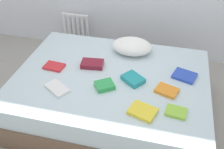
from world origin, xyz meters
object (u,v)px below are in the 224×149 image
object	(u,v)px
textbook_green	(105,85)
textbook_red	(54,66)
textbook_white	(57,88)
bed	(111,94)
textbook_blue	(184,76)
radiator	(76,29)
textbook_lime	(176,112)
pillow	(132,46)
textbook_teal	(133,79)
textbook_yellow	(143,111)
textbook_orange	(167,90)
textbook_maroon	(92,64)

from	to	relation	value
textbook_green	textbook_red	distance (m)	0.64
textbook_white	bed	bearing A→B (deg)	68.90
textbook_blue	radiator	bearing A→B (deg)	163.94
textbook_blue	bed	bearing A→B (deg)	-149.92
radiator	textbook_lime	world-z (taller)	radiator
pillow	textbook_lime	size ratio (longest dim) A/B	2.62
textbook_lime	textbook_blue	bearing A→B (deg)	90.58
textbook_green	textbook_red	xyz separation A→B (m)	(-0.61, 0.19, -0.01)
textbook_white	textbook_teal	xyz separation A→B (m)	(0.68, 0.30, 0.01)
pillow	textbook_blue	xyz separation A→B (m)	(0.60, -0.33, -0.06)
pillow	textbook_yellow	distance (m)	0.97
textbook_red	bed	bearing A→B (deg)	5.48
textbook_orange	textbook_teal	size ratio (longest dim) A/B	0.97
textbook_green	textbook_lime	world-z (taller)	textbook_green
textbook_white	textbook_lime	xyz separation A→B (m)	(1.12, -0.05, 0.00)
bed	textbook_blue	xyz separation A→B (m)	(0.73, 0.16, 0.27)
textbook_green	textbook_teal	xyz separation A→B (m)	(0.25, 0.16, 0.00)
textbook_green	textbook_blue	size ratio (longest dim) A/B	0.78
textbook_yellow	textbook_teal	bearing A→B (deg)	128.05
radiator	pillow	world-z (taller)	pillow
textbook_lime	textbook_red	bearing A→B (deg)	170.85
textbook_maroon	textbook_yellow	bearing A→B (deg)	-48.89
radiator	textbook_green	size ratio (longest dim) A/B	2.67
bed	radiator	distance (m)	1.46
textbook_lime	radiator	bearing A→B (deg)	140.55
pillow	textbook_blue	distance (m)	0.69
textbook_orange	textbook_blue	xyz separation A→B (m)	(0.16, 0.27, -0.00)
pillow	textbook_yellow	size ratio (longest dim) A/B	2.03
textbook_white	textbook_green	xyz separation A→B (m)	(0.43, 0.14, 0.01)
bed	textbook_red	xyz separation A→B (m)	(-0.62, -0.00, 0.27)
radiator	textbook_yellow	xyz separation A→B (m)	(1.22, -1.64, 0.19)
textbook_white	textbook_blue	size ratio (longest dim) A/B	1.10
bed	textbook_blue	bearing A→B (deg)	12.49
textbook_lime	textbook_maroon	distance (m)	1.03
textbook_lime	pillow	bearing A→B (deg)	129.00
textbook_orange	textbook_red	xyz separation A→B (m)	(-1.19, 0.11, -0.00)
radiator	textbook_white	distance (m)	1.59
textbook_white	textbook_lime	size ratio (longest dim) A/B	1.40
textbook_white	textbook_yellow	xyz separation A→B (m)	(0.84, -0.11, 0.00)
textbook_yellow	textbook_maroon	bearing A→B (deg)	155.13
textbook_orange	bed	bearing A→B (deg)	-172.66
textbook_yellow	textbook_lime	bearing A→B (deg)	30.06
bed	textbook_blue	distance (m)	0.79
radiator	textbook_green	world-z (taller)	radiator
pillow	textbook_lime	world-z (taller)	pillow
textbook_green	textbook_maroon	distance (m)	0.38
textbook_orange	textbook_green	xyz separation A→B (m)	(-0.59, -0.07, 0.01)
textbook_lime	textbook_teal	xyz separation A→B (m)	(-0.44, 0.34, 0.01)
pillow	textbook_orange	world-z (taller)	pillow
bed	textbook_teal	distance (m)	0.36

